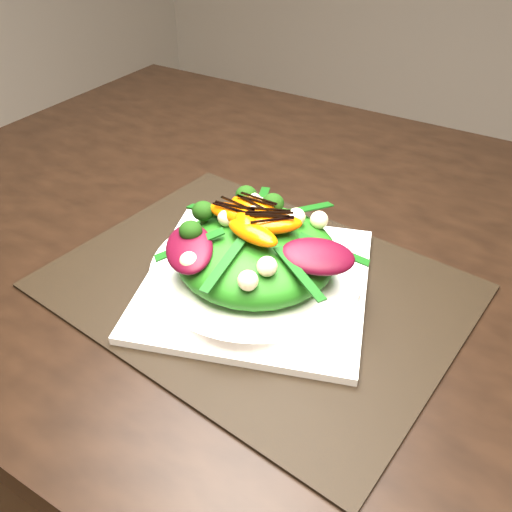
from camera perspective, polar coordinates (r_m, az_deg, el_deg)
The scene contains 10 objects.
dining_table at distance 0.72m, azimuth 15.76°, elevation -2.39°, with size 1.60×0.90×0.75m, color black.
placemat at distance 0.65m, azimuth -0.00°, elevation -3.18°, with size 0.46×0.35×0.00m, color black.
plate_base at distance 0.64m, azimuth -0.00°, elevation -2.71°, with size 0.26×0.26×0.01m, color white.
salad_bowl at distance 0.63m, azimuth -0.00°, elevation -1.74°, with size 0.25×0.25×0.02m, color white.
lettuce_mound at distance 0.62m, azimuth -0.00°, elevation 0.33°, with size 0.18×0.18×0.06m, color #256F14.
radicchio_leaf at distance 0.57m, azimuth 6.51°, elevation -0.02°, with size 0.08×0.05×0.02m, color #3D0614.
orange_segment at distance 0.62m, azimuth 0.34°, elevation 5.01°, with size 0.07×0.03×0.02m, color #DA5003.
broccoli_floret at distance 0.64m, azimuth -3.69°, elevation 6.09°, with size 0.04×0.04×0.04m, color black.
macadamia_nut at distance 0.56m, azimuth -0.81°, elevation 0.77°, with size 0.02×0.02×0.02m, color #F9E7AF.
balsamic_drizzle at distance 0.62m, azimuth 0.34°, elevation 5.77°, with size 0.05×0.00×0.00m, color black.
Camera 1 is at (0.11, -0.56, 1.17)m, focal length 38.00 mm.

